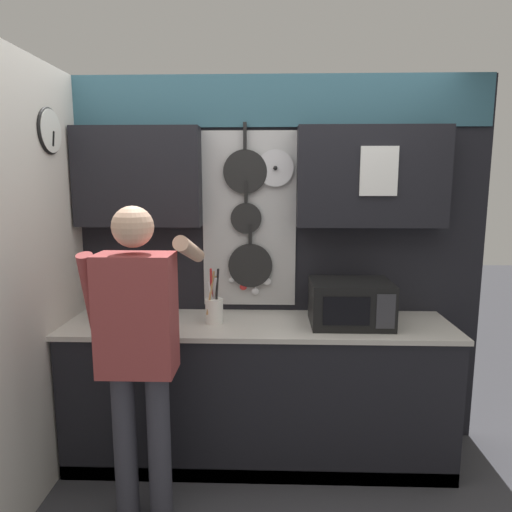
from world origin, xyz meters
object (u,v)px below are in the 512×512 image
object	(u,v)px
knife_block	(121,307)
microwave	(350,303)
utensil_crock	(214,308)
person	(138,339)

from	to	relation	value
knife_block	microwave	bearing A→B (deg)	-0.01
microwave	knife_block	world-z (taller)	microwave
utensil_crock	microwave	bearing A→B (deg)	-0.11
microwave	knife_block	distance (m)	1.42
microwave	person	distance (m)	1.28
utensil_crock	person	xyz separation A→B (m)	(-0.32, -0.53, -0.01)
utensil_crock	person	world-z (taller)	person
microwave	utensil_crock	xyz separation A→B (m)	(-0.84, 0.00, -0.04)
utensil_crock	person	bearing A→B (deg)	-120.93
person	knife_block	bearing A→B (deg)	116.19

